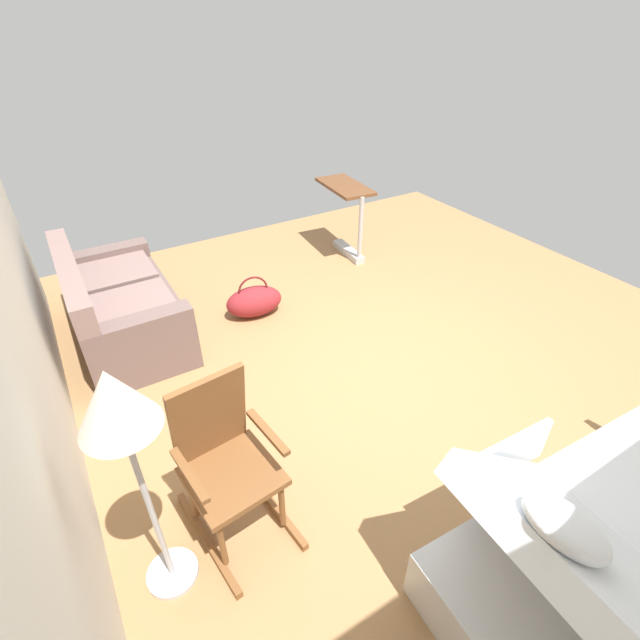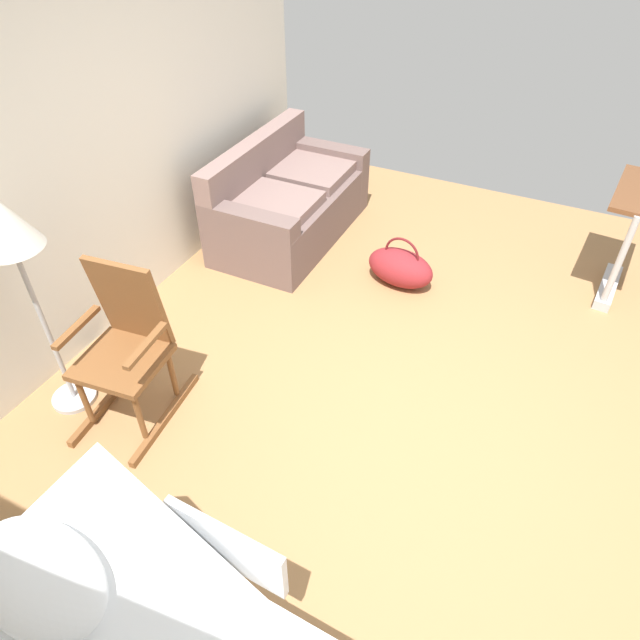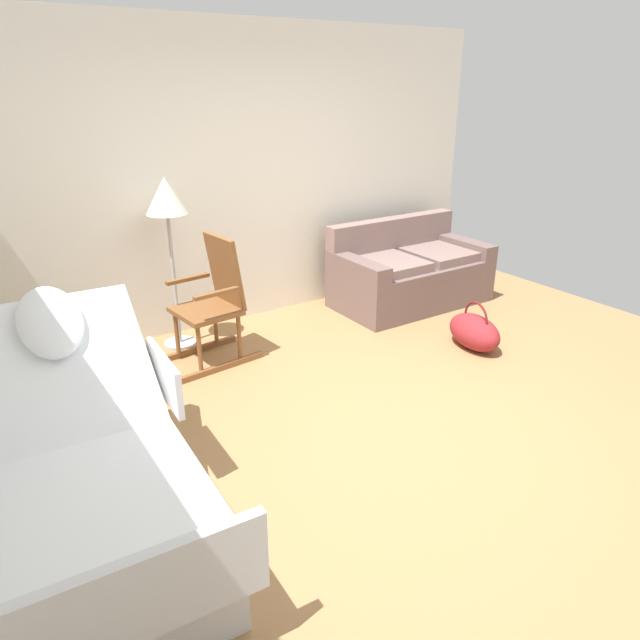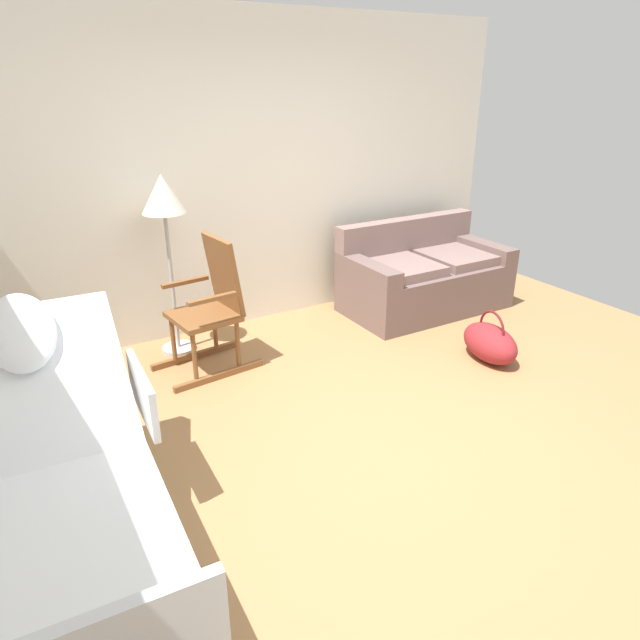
{
  "view_description": "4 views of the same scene",
  "coord_description": "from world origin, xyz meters",
  "px_view_note": "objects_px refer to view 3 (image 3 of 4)",
  "views": [
    {
      "loc": [
        -2.35,
        2.0,
        2.62
      ],
      "look_at": [
        -0.07,
        0.62,
        0.79
      ],
      "focal_mm": 26.18,
      "sensor_mm": 36.0,
      "label": 1
    },
    {
      "loc": [
        -2.35,
        -0.54,
        2.81
      ],
      "look_at": [
        -0.16,
        0.52,
        0.75
      ],
      "focal_mm": 31.86,
      "sensor_mm": 36.0,
      "label": 2
    },
    {
      "loc": [
        -2.35,
        -2.63,
        2.19
      ],
      "look_at": [
        -0.27,
        0.53,
        0.63
      ],
      "focal_mm": 32.67,
      "sensor_mm": 36.0,
      "label": 3
    },
    {
      "loc": [
        -2.01,
        -2.42,
        2.17
      ],
      "look_at": [
        -0.18,
        0.67,
        0.63
      ],
      "focal_mm": 32.32,
      "sensor_mm": 36.0,
      "label": 4
    }
  ],
  "objects_px": {
    "hospital_bed": "(91,481)",
    "rocking_chair": "(214,303)",
    "floor_lamp": "(167,208)",
    "duffel_bag": "(474,332)",
    "couch": "(409,275)"
  },
  "relations": [
    {
      "from": "hospital_bed",
      "to": "rocking_chair",
      "type": "height_order",
      "value": "hospital_bed"
    },
    {
      "from": "rocking_chair",
      "to": "floor_lamp",
      "type": "distance_m",
      "value": 0.86
    },
    {
      "from": "duffel_bag",
      "to": "rocking_chair",
      "type": "bearing_deg",
      "value": 152.03
    },
    {
      "from": "couch",
      "to": "duffel_bag",
      "type": "distance_m",
      "value": 1.22
    },
    {
      "from": "couch",
      "to": "rocking_chair",
      "type": "xyz_separation_m",
      "value": [
        -2.26,
        -0.13,
        0.2
      ]
    },
    {
      "from": "couch",
      "to": "duffel_bag",
      "type": "relative_size",
      "value": 2.68
    },
    {
      "from": "hospital_bed",
      "to": "couch",
      "type": "distance_m",
      "value": 4.0
    },
    {
      "from": "rocking_chair",
      "to": "duffel_bag",
      "type": "distance_m",
      "value": 2.26
    },
    {
      "from": "duffel_bag",
      "to": "floor_lamp",
      "type": "bearing_deg",
      "value": 145.31
    },
    {
      "from": "couch",
      "to": "floor_lamp",
      "type": "height_order",
      "value": "floor_lamp"
    },
    {
      "from": "rocking_chair",
      "to": "floor_lamp",
      "type": "xyz_separation_m",
      "value": [
        -0.17,
        0.43,
        0.72
      ]
    },
    {
      "from": "floor_lamp",
      "to": "duffel_bag",
      "type": "relative_size",
      "value": 2.47
    },
    {
      "from": "hospital_bed",
      "to": "couch",
      "type": "bearing_deg",
      "value": 25.07
    },
    {
      "from": "hospital_bed",
      "to": "floor_lamp",
      "type": "distance_m",
      "value": 2.5
    },
    {
      "from": "hospital_bed",
      "to": "couch",
      "type": "relative_size",
      "value": 1.31
    }
  ]
}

